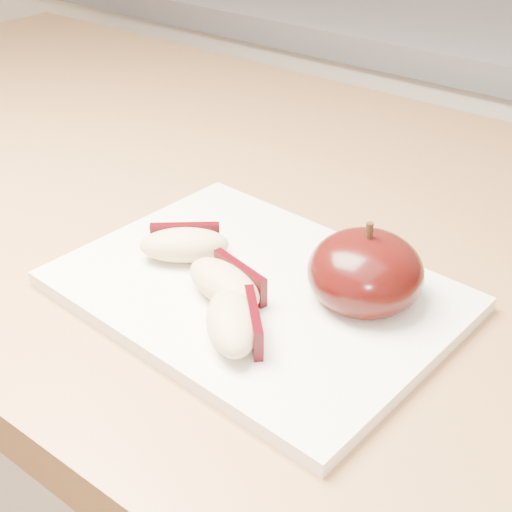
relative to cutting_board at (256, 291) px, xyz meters
The scene contains 5 objects.
cutting_board is the anchor object (origin of this frame).
apple_half 0.08m from the cutting_board, 27.58° to the left, with size 0.08×0.08×0.07m.
apple_wedge_a 0.07m from the cutting_board, behind, with size 0.07×0.07×0.02m.
apple_wedge_b 0.03m from the cutting_board, 106.39° to the right, with size 0.07×0.05×0.02m.
apple_wedge_c 0.06m from the cutting_board, 65.13° to the right, with size 0.07×0.07×0.02m.
Camera 1 is at (0.27, 0.03, 1.21)m, focal length 50.00 mm.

